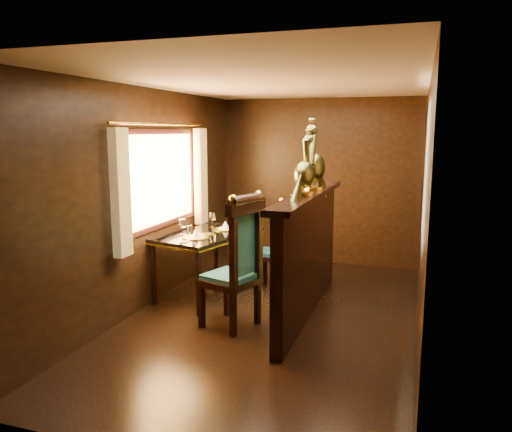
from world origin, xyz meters
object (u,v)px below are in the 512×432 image
object	(u,v)px
peacock_left	(304,163)
chair_right	(281,240)
dining_table	(208,239)
peacock_right	(315,155)
chair_left	(240,259)

from	to	relation	value
peacock_left	chair_right	bearing A→B (deg)	116.58
chair_right	peacock_left	bearing A→B (deg)	-58.10
dining_table	peacock_right	size ratio (longest dim) A/B	1.89
peacock_right	dining_table	bearing A→B (deg)	-177.68
dining_table	chair_right	size ratio (longest dim) A/B	1.24
chair_right	peacock_left	xyz separation A→B (m)	(0.53, -1.06, 1.07)
dining_table	chair_left	bearing A→B (deg)	-35.23
dining_table	peacock_left	bearing A→B (deg)	-5.30
dining_table	chair_right	xyz separation A→B (m)	(0.76, 0.59, -0.09)
chair_right	peacock_right	xyz separation A→B (m)	(0.53, -0.54, 1.13)
chair_left	peacock_left	size ratio (longest dim) A/B	2.10
chair_left	chair_right	distance (m)	1.46
chair_left	peacock_left	bearing A→B (deg)	52.66
chair_right	peacock_right	size ratio (longest dim) A/B	1.52
chair_left	chair_right	bearing A→B (deg)	106.36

